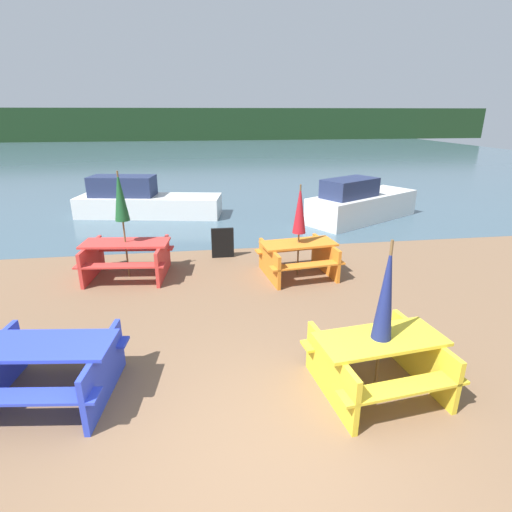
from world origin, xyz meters
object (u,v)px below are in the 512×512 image
object	(u,v)px
picnic_table_yellow	(378,359)
umbrella_navy	(386,293)
signboard	(223,243)
boat_second	(360,204)
picnic_table_blue	(46,366)
picnic_table_orange	(298,256)
boat	(144,201)
umbrella_darkgreen	(120,197)
picnic_table_red	(127,256)
umbrella_crimson	(300,210)

from	to	relation	value
picnic_table_yellow	umbrella_navy	distance (m)	0.93
picnic_table_yellow	signboard	size ratio (longest dim) A/B	2.34
boat_second	signboard	size ratio (longest dim) A/B	5.75
picnic_table_blue	signboard	world-z (taller)	picnic_table_blue
picnic_table_blue	signboard	distance (m)	5.53
boat_second	picnic_table_yellow	bearing A→B (deg)	-140.70
signboard	picnic_table_yellow	bearing A→B (deg)	-73.05
picnic_table_orange	boat_second	bearing A→B (deg)	53.85
boat	signboard	bearing A→B (deg)	-52.12
picnic_table_yellow	signboard	bearing A→B (deg)	106.95
umbrella_darkgreen	umbrella_navy	world-z (taller)	umbrella_darkgreen
picnic_table_yellow	picnic_table_red	world-z (taller)	picnic_table_red
picnic_table_yellow	picnic_table_blue	size ratio (longest dim) A/B	0.95
picnic_table_yellow	signboard	distance (m)	5.60
umbrella_crimson	boat	bearing A→B (deg)	123.30
umbrella_darkgreen	boat_second	world-z (taller)	umbrella_darkgreen
boat	signboard	size ratio (longest dim) A/B	6.77
picnic_table_red	umbrella_darkgreen	distance (m)	1.29
umbrella_darkgreen	umbrella_crimson	world-z (taller)	umbrella_darkgreen
picnic_table_red	umbrella_darkgreen	bearing A→B (deg)	-90.00
picnic_table_orange	boat	bearing A→B (deg)	123.30
umbrella_navy	umbrella_crimson	bearing A→B (deg)	90.95
umbrella_navy	umbrella_darkgreen	bearing A→B (deg)	130.54
picnic_table_orange	umbrella_navy	distance (m)	4.07
boat	signboard	world-z (taller)	boat
picnic_table_yellow	umbrella_crimson	size ratio (longest dim) A/B	0.87
boat	picnic_table_orange	bearing A→B (deg)	-46.24
umbrella_navy	boat	size ratio (longest dim) A/B	0.40
picnic_table_red	umbrella_crimson	world-z (taller)	umbrella_crimson
umbrella_navy	signboard	xyz separation A→B (m)	(-1.63, 5.36, -1.01)
umbrella_darkgreen	boat_second	size ratio (longest dim) A/B	0.54
picnic_table_yellow	picnic_table_blue	distance (m)	4.16
umbrella_darkgreen	boat	size ratio (longest dim) A/B	0.46
picnic_table_red	umbrella_navy	world-z (taller)	umbrella_navy
umbrella_crimson	signboard	xyz separation A→B (m)	(-1.57, 1.40, -1.11)
umbrella_crimson	boat_second	distance (m)	5.57
umbrella_crimson	picnic_table_orange	bearing A→B (deg)	0.00
picnic_table_orange	umbrella_navy	size ratio (longest dim) A/B	0.86
umbrella_crimson	boat_second	world-z (taller)	umbrella_crimson
boat_second	picnic_table_red	bearing A→B (deg)	179.78
picnic_table_yellow	boat_second	distance (m)	8.97
picnic_table_orange	umbrella_crimson	distance (m)	1.03
picnic_table_blue	umbrella_navy	world-z (taller)	umbrella_navy
umbrella_darkgreen	picnic_table_red	bearing A→B (deg)	90.00
umbrella_navy	signboard	bearing A→B (deg)	106.95
picnic_table_blue	picnic_table_red	distance (m)	4.00
boat_second	picnic_table_orange	bearing A→B (deg)	-156.14
picnic_table_orange	umbrella_navy	bearing A→B (deg)	-89.05
umbrella_darkgreen	boat_second	distance (m)	8.10
picnic_table_orange	picnic_table_blue	bearing A→B (deg)	-139.12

